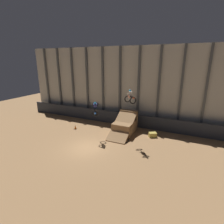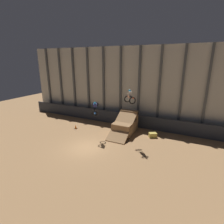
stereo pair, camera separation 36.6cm
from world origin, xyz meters
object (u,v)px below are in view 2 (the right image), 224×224
Objects in this scene: rider_bike_left_air at (95,108)px; hay_bale_trackside at (153,135)px; traffic_cone_near_ramp at (76,127)px; rider_bike_right_air at (130,98)px; dirt_ramp at (125,126)px.

rider_bike_left_air is 7.75m from hay_bale_trackside.
traffic_cone_near_ramp reaches higher than hay_bale_trackside.
dirt_ramp is at bearing 76.18° from rider_bike_right_air.
dirt_ramp is at bearing 25.15° from rider_bike_left_air.
traffic_cone_near_ramp is (-6.55, -1.79, -0.67)m from dirt_ramp.
rider_bike_right_air reaches higher than rider_bike_left_air.
rider_bike_right_air is at bearing -126.57° from hay_bale_trackside.
rider_bike_left_air is at bearing -126.75° from dirt_ramp.
dirt_ramp is at bearing -179.05° from hay_bale_trackside.
rider_bike_right_air is (1.49, -2.74, 4.31)m from dirt_ramp.
rider_bike_left_air reaches higher than dirt_ramp.
traffic_cone_near_ramp is 0.54× the size of hay_bale_trackside.
dirt_ramp is 5.32m from rider_bike_right_air.
rider_bike_right_air is at bearing -61.51° from dirt_ramp.
traffic_cone_near_ramp is 10.28m from hay_bale_trackside.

